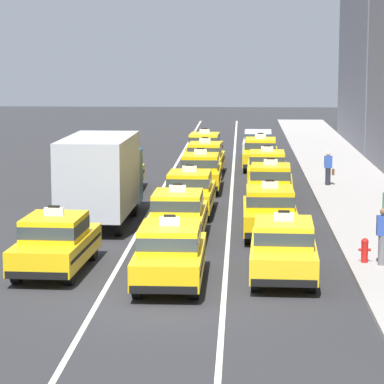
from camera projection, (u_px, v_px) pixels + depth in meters
name	position (u px, v px, depth m)	size (l,w,h in m)	color
ground_plane	(162.00, 300.00, 24.11)	(160.00, 160.00, 0.00)	#2B2B2D
lane_stripe_left_center	(164.00, 186.00, 43.93)	(0.14, 80.00, 0.01)	silver
lane_stripe_center_right	(232.00, 187.00, 43.77)	(0.14, 80.00, 0.01)	silver
sidewalk_curb	(367.00, 204.00, 38.53)	(4.00, 90.00, 0.15)	#9E9993
taxi_left_nearest	(56.00, 242.00, 27.01)	(1.99, 4.63, 1.96)	black
box_truck_left_second	(102.00, 175.00, 34.42)	(2.40, 7.00, 3.27)	black
taxi_left_third	(121.00, 173.00, 41.96)	(1.92, 4.60, 1.96)	black
taxi_center_nearest	(170.00, 253.00, 25.53)	(1.83, 4.57, 1.96)	black
taxi_center_second	(178.00, 215.00, 31.42)	(1.86, 4.58, 1.96)	black
taxi_center_third	(190.00, 191.00, 36.51)	(1.91, 4.60, 1.96)	black
taxi_center_fourth	(201.00, 171.00, 42.50)	(1.85, 4.57, 1.96)	black
taxi_center_fifth	(205.00, 158.00, 47.63)	(1.94, 4.61, 1.96)	black
taxi_center_sixth	(205.00, 147.00, 52.92)	(1.99, 4.63, 1.96)	black
taxi_right_nearest	(283.00, 248.00, 26.20)	(1.95, 4.61, 1.96)	black
taxi_right_second	(269.00, 210.00, 32.28)	(1.83, 4.56, 1.96)	black
taxi_right_third	(270.00, 184.00, 38.63)	(1.97, 4.62, 1.96)	black
taxi_right_fourth	(267.00, 168.00, 43.67)	(1.89, 4.59, 1.96)	black
taxi_right_fifth	(260.00, 153.00, 49.97)	(1.95, 4.61, 1.96)	black
sedan_right_sixth	(258.00, 143.00, 55.70)	(1.87, 4.34, 1.58)	black
pedestrian_mid_block	(328.00, 168.00, 43.19)	(0.47, 0.24, 1.56)	#23232D
pedestrian_trailing	(383.00, 236.00, 27.20)	(0.36, 0.24, 1.67)	slate
fire_hydrant	(365.00, 249.00, 27.59)	(0.36, 0.22, 0.73)	red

